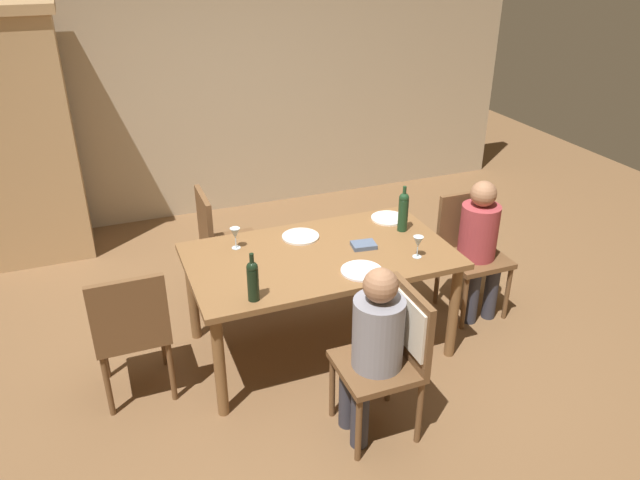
% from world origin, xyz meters
% --- Properties ---
extents(ground_plane, '(10.00, 10.00, 0.00)m').
position_xyz_m(ground_plane, '(0.00, 0.00, 0.00)').
color(ground_plane, brown).
extents(rear_room_partition, '(6.40, 0.12, 2.70)m').
position_xyz_m(rear_room_partition, '(0.00, 2.70, 1.35)').
color(rear_room_partition, tan).
rests_on(rear_room_partition, ground_plane).
extents(armoire_cabinet, '(1.18, 0.62, 2.18)m').
position_xyz_m(armoire_cabinet, '(-1.98, 2.25, 1.10)').
color(armoire_cabinet, tan).
rests_on(armoire_cabinet, ground_plane).
extents(dining_table, '(1.75, 1.00, 0.75)m').
position_xyz_m(dining_table, '(0.00, 0.00, 0.67)').
color(dining_table, brown).
rests_on(dining_table, ground_plane).
extents(chair_near, '(0.46, 0.44, 0.92)m').
position_xyz_m(chair_near, '(0.12, -0.88, 0.59)').
color(chair_near, brown).
rests_on(chair_near, ground_plane).
extents(chair_right_end, '(0.44, 0.44, 0.92)m').
position_xyz_m(chair_right_end, '(1.26, 0.09, 0.53)').
color(chair_right_end, brown).
rests_on(chair_right_end, ground_plane).
extents(chair_left_end, '(0.44, 0.44, 0.92)m').
position_xyz_m(chair_left_end, '(-1.26, -0.09, 0.53)').
color(chair_left_end, brown).
rests_on(chair_left_end, ground_plane).
extents(chair_far_left, '(0.44, 0.44, 0.92)m').
position_xyz_m(chair_far_left, '(-0.48, 0.88, 0.53)').
color(chair_far_left, brown).
rests_on(chair_far_left, ground_plane).
extents(person_woman_host, '(0.33, 0.29, 1.09)m').
position_xyz_m(person_woman_host, '(-0.03, -0.88, 0.64)').
color(person_woman_host, '#33333D').
rests_on(person_woman_host, ground_plane).
extents(person_man_bearded, '(0.28, 0.33, 1.08)m').
position_xyz_m(person_man_bearded, '(1.26, -0.03, 0.63)').
color(person_man_bearded, '#33333D').
rests_on(person_man_bearded, ground_plane).
extents(wine_bottle_tall_green, '(0.07, 0.07, 0.30)m').
position_xyz_m(wine_bottle_tall_green, '(-0.57, -0.39, 0.88)').
color(wine_bottle_tall_green, black).
rests_on(wine_bottle_tall_green, dining_table).
extents(wine_bottle_dark_red, '(0.07, 0.07, 0.34)m').
position_xyz_m(wine_bottle_dark_red, '(0.68, 0.11, 0.90)').
color(wine_bottle_dark_red, '#19381E').
rests_on(wine_bottle_dark_red, dining_table).
extents(wine_glass_near_left, '(0.07, 0.07, 0.15)m').
position_xyz_m(wine_glass_near_left, '(-0.50, 0.28, 0.86)').
color(wine_glass_near_left, silver).
rests_on(wine_glass_near_left, dining_table).
extents(wine_glass_centre, '(0.07, 0.07, 0.15)m').
position_xyz_m(wine_glass_centre, '(0.58, -0.28, 0.86)').
color(wine_glass_centre, silver).
rests_on(wine_glass_centre, dining_table).
extents(dinner_plate_host, '(0.26, 0.26, 0.01)m').
position_xyz_m(dinner_plate_host, '(-0.04, 0.27, 0.76)').
color(dinner_plate_host, silver).
rests_on(dinner_plate_host, dining_table).
extents(dinner_plate_guest_left, '(0.26, 0.26, 0.01)m').
position_xyz_m(dinner_plate_guest_left, '(0.67, 0.32, 0.76)').
color(dinner_plate_guest_left, white).
rests_on(dinner_plate_guest_left, dining_table).
extents(dinner_plate_guest_right, '(0.26, 0.26, 0.01)m').
position_xyz_m(dinner_plate_guest_right, '(0.15, -0.32, 0.76)').
color(dinner_plate_guest_right, white).
rests_on(dinner_plate_guest_right, dining_table).
extents(folded_napkin, '(0.17, 0.14, 0.03)m').
position_xyz_m(folded_napkin, '(0.31, -0.02, 0.76)').
color(folded_napkin, '#4C5B75').
rests_on(folded_napkin, dining_table).
extents(handbag, '(0.15, 0.29, 0.22)m').
position_xyz_m(handbag, '(-0.04, 0.88, 0.11)').
color(handbag, brown).
rests_on(handbag, ground_plane).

